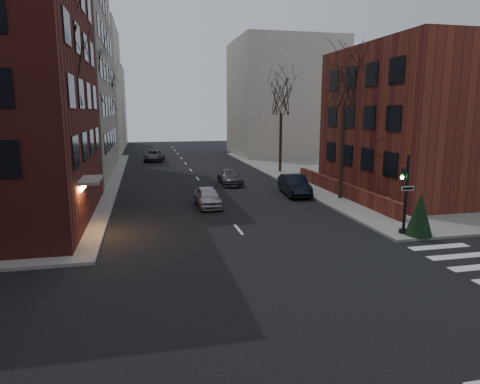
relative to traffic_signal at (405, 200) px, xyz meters
name	(u,v)px	position (x,y,z in m)	size (l,w,h in m)	color
ground	(333,348)	(-7.94, -8.99, -1.91)	(160.00, 160.00, 0.00)	black
sidewalk_far_right	(463,169)	(21.06, 21.01, -1.83)	(44.00, 44.00, 0.15)	gray
building_right_brick	(431,122)	(8.56, 10.01, 3.59)	(12.00, 14.00, 11.00)	maroon
low_wall_right	(341,188)	(1.36, 10.01, -1.26)	(0.35, 16.00, 1.00)	maroon
building_distant_la	(67,91)	(-22.94, 46.01, 7.09)	(14.00, 16.00, 18.00)	beige
building_distant_ra	(284,99)	(7.06, 41.01, 6.09)	(14.00, 14.00, 16.00)	beige
building_distant_lb	(96,107)	(-20.94, 63.01, 5.09)	(10.00, 12.00, 14.00)	beige
traffic_signal	(405,200)	(0.00, 0.00, 0.00)	(0.76, 0.44, 4.00)	black
tree_left_a	(60,67)	(-16.74, 5.01, 6.56)	(4.18, 4.18, 10.26)	#2D231C
tree_left_b	(88,76)	(-16.74, 17.01, 7.00)	(4.40, 4.40, 10.80)	#2D231C
tree_left_c	(105,95)	(-16.74, 31.01, 6.12)	(3.96, 3.96, 9.72)	#2D231C
tree_right_a	(345,85)	(0.86, 9.01, 6.12)	(3.96, 3.96, 9.72)	#2D231C
tree_right_b	(281,98)	(0.86, 23.01, 5.68)	(3.74, 3.74, 9.18)	#2D231C
streetlamp_near	(95,141)	(-16.14, 13.01, 2.33)	(0.36, 0.36, 6.28)	black
streetlamp_far	(113,129)	(-16.14, 33.01, 2.33)	(0.36, 0.36, 6.28)	black
parked_sedan	(294,185)	(-1.74, 11.46, -1.14)	(1.62, 4.65, 1.53)	black
car_lane_silver	(208,197)	(-8.74, 8.91, -1.24)	(1.57, 3.90, 1.33)	#A7A7AC
car_lane_gray	(230,177)	(-5.56, 17.24, -1.27)	(1.80, 4.43, 1.28)	#414146
car_lane_far	(154,156)	(-11.56, 36.43, -1.23)	(2.25, 4.89, 1.36)	#3C3B40
sandwich_board	(384,203)	(1.86, 4.88, -1.33)	(0.38, 0.53, 0.86)	white
evergreen_shrub	(420,214)	(0.59, -0.49, -0.67)	(1.31, 1.31, 2.19)	black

